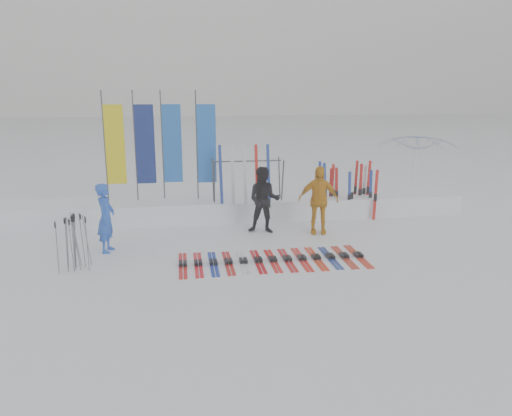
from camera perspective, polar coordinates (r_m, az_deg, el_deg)
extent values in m
plane|color=white|center=(10.95, 0.23, -7.09)|extent=(120.00, 120.00, 0.00)
cube|color=white|center=(15.23, -2.44, 0.04)|extent=(14.00, 1.60, 0.60)
imported|color=blue|center=(12.44, -16.78, -1.09)|extent=(0.49, 0.67, 1.68)
imported|color=black|center=(13.49, 0.92, 0.91)|extent=(1.03, 0.89, 1.81)
imported|color=orange|center=(13.54, 7.13, 0.92)|extent=(1.14, 0.64, 1.84)
imported|color=white|center=(17.52, 17.77, 4.26)|extent=(3.34, 3.37, 2.43)
cube|color=red|center=(11.31, -8.36, -6.37)|extent=(0.17, 1.67, 0.07)
cube|color=red|center=(11.31, -6.63, -6.31)|extent=(0.17, 1.64, 0.07)
cube|color=navy|center=(11.33, -4.90, -6.24)|extent=(0.17, 1.62, 0.07)
cube|color=#AD130D|center=(11.35, -3.17, -6.16)|extent=(0.17, 1.57, 0.07)
cube|color=silver|center=(11.39, -1.46, -6.08)|extent=(0.17, 1.57, 0.07)
cube|color=red|center=(11.43, 0.24, -6.00)|extent=(0.17, 1.59, 0.07)
cube|color=red|center=(11.48, 1.93, -5.91)|extent=(0.17, 1.56, 0.07)
cube|color=#B30E0F|center=(11.55, 3.60, -5.82)|extent=(0.17, 1.60, 0.07)
cube|color=red|center=(11.62, 5.24, -5.72)|extent=(0.17, 1.65, 0.07)
cube|color=red|center=(11.71, 6.87, -5.62)|extent=(0.17, 1.64, 0.07)
cube|color=navy|center=(11.80, 8.47, -5.52)|extent=(0.17, 1.57, 0.07)
cube|color=#B0230E|center=(11.90, 10.04, -5.41)|extent=(0.17, 1.61, 0.07)
cube|color=red|center=(12.01, 11.59, -5.30)|extent=(0.17, 1.67, 0.07)
cylinder|color=#595B60|center=(11.69, -20.07, -3.49)|extent=(0.03, 0.08, 1.20)
cylinder|color=#595B60|center=(11.39, -21.78, -4.21)|extent=(0.03, 0.07, 1.15)
cylinder|color=#595B60|center=(11.65, -19.87, -3.41)|extent=(0.14, 0.08, 1.24)
cylinder|color=#595B60|center=(11.40, -20.84, -3.95)|extent=(0.04, 0.05, 1.22)
cylinder|color=#595B60|center=(11.71, -18.76, -3.50)|extent=(0.15, 0.12, 1.13)
cylinder|color=#595B60|center=(11.35, -18.74, -3.85)|extent=(0.05, 0.15, 1.21)
cylinder|color=#595B60|center=(11.80, -19.96, -3.46)|extent=(0.07, 0.09, 1.15)
cylinder|color=#595B60|center=(11.56, -20.75, -3.78)|extent=(0.08, 0.09, 1.18)
cylinder|color=#595B60|center=(11.48, -20.16, -3.74)|extent=(0.02, 0.03, 1.23)
cylinder|color=#595B60|center=(11.33, -20.36, -4.05)|extent=(0.06, 0.04, 1.20)
cylinder|color=#595B60|center=(11.65, -19.97, -3.64)|extent=(0.05, 0.09, 1.16)
cylinder|color=#595B60|center=(11.62, -19.24, -3.46)|extent=(0.09, 0.14, 1.22)
cylinder|color=#595B60|center=(11.46, -19.90, -3.71)|extent=(0.14, 0.09, 1.23)
cylinder|color=#383A3F|center=(15.19, -16.89, 6.72)|extent=(0.04, 0.04, 3.20)
cube|color=yellow|center=(15.14, -15.81, 6.96)|extent=(0.55, 0.03, 2.30)
cylinder|color=#383A3F|center=(15.04, -13.65, 6.86)|extent=(0.04, 0.04, 3.20)
cube|color=navy|center=(15.01, -12.55, 7.10)|extent=(0.55, 0.03, 2.30)
cylinder|color=#383A3F|center=(15.08, -10.64, 7.02)|extent=(0.04, 0.04, 3.20)
cube|color=#1857B4|center=(15.07, -9.54, 7.25)|extent=(0.55, 0.03, 2.30)
cylinder|color=#383A3F|center=(14.88, -6.78, 7.08)|extent=(0.04, 0.04, 3.20)
cube|color=blue|center=(14.89, -5.66, 7.30)|extent=(0.55, 0.03, 2.30)
cylinder|color=#383A3F|center=(14.35, -4.79, 2.94)|extent=(0.04, 0.30, 1.23)
cylinder|color=#383A3F|center=(14.84, -4.93, 3.29)|extent=(0.04, 0.30, 1.23)
cylinder|color=#383A3F|center=(14.61, 3.06, 3.17)|extent=(0.04, 0.30, 1.23)
cylinder|color=#383A3F|center=(15.10, 2.68, 3.51)|extent=(0.04, 0.30, 1.23)
cylinder|color=#383A3F|center=(14.60, -0.97, 5.38)|extent=(2.00, 0.04, 0.04)
cube|color=silver|center=(15.68, 7.66, 2.11)|extent=(0.09, 0.04, 1.55)
cube|color=silver|center=(15.63, 9.04, 1.94)|extent=(0.09, 0.04, 1.51)
cube|color=red|center=(15.49, 9.20, 1.82)|extent=(0.09, 0.04, 1.50)
cube|color=red|center=(15.85, 11.78, 2.01)|extent=(0.09, 0.03, 1.52)
cube|color=red|center=(15.98, 11.30, 2.38)|extent=(0.09, 0.04, 1.66)
cube|color=red|center=(15.55, 8.52, 1.83)|extent=(0.09, 0.04, 1.47)
cube|color=navy|center=(15.57, 12.96, 1.61)|extent=(0.09, 0.03, 1.45)
cube|color=red|center=(15.51, 8.65, 2.04)|extent=(0.09, 0.04, 1.60)
cube|color=navy|center=(15.82, 7.40, 2.38)|extent=(0.09, 0.03, 1.64)
cube|color=red|center=(15.94, 12.68, 2.31)|extent=(0.09, 0.03, 1.67)
cube|color=red|center=(15.27, 13.49, 1.46)|extent=(0.09, 0.03, 1.51)
cube|color=silver|center=(15.29, 10.89, 1.67)|extent=(0.09, 0.03, 1.54)
cube|color=silver|center=(16.08, 12.24, 2.13)|extent=(0.09, 0.04, 1.51)
cube|color=navy|center=(15.35, 7.91, 2.07)|extent=(0.09, 0.04, 1.67)
cube|color=navy|center=(15.14, 10.63, 1.42)|extent=(0.09, 0.05, 1.46)
cube|color=red|center=(15.97, 11.86, 2.20)|extent=(0.09, 0.04, 1.58)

